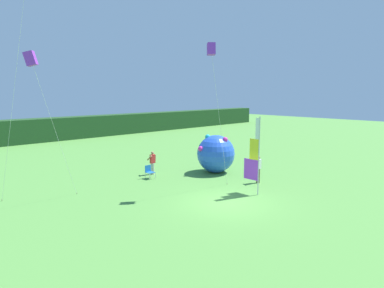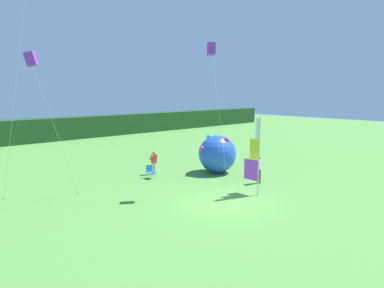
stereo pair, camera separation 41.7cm
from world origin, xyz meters
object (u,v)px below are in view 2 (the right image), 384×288
Objects in this scene: kite_purple_box_1 at (211,50)px; kite_purple_box_2 at (31,60)px; banner_flag at (255,158)px; folding_chair at (150,171)px; person_mid_field at (259,169)px; inflatable_balloon at (217,154)px; person_near_banner at (154,162)px.

kite_purple_box_2 is at bearing 154.54° from kite_purple_box_1.
banner_flag reaches higher than folding_chair.
inflatable_balloon is at bearing 87.12° from person_mid_field.
person_near_banner is at bearing 88.58° from kite_purple_box_1.
kite_purple_box_2 reaches higher than folding_chair.
person_near_banner is at bearing 144.11° from inflatable_balloon.
kite_purple_box_2 reaches higher than inflatable_balloon.
folding_chair is at bearing 127.15° from person_mid_field.
inflatable_balloon is at bearing 64.91° from banner_flag.
inflatable_balloon is at bearing -22.79° from folding_chair.
person_mid_field is at bearing -12.58° from kite_purple_box_1.
kite_purple_box_1 is (-3.61, 0.81, 7.10)m from person_mid_field.
banner_flag reaches higher than person_mid_field.
banner_flag is at bearing -115.09° from inflatable_balloon.
person_near_banner is at bearing 118.22° from person_mid_field.
banner_flag is at bearing -72.66° from folding_chair.
person_mid_field is 8.00m from kite_purple_box_1.
person_mid_field is 3.85m from inflatable_balloon.
kite_purple_box_2 is (-11.81, 4.71, 6.32)m from person_mid_field.
person_mid_field is 0.23× the size of kite_purple_box_2.
folding_chair is 0.12× the size of kite_purple_box_2.
kite_purple_box_2 is (-8.20, 3.90, -0.78)m from kite_purple_box_1.
person_mid_field is 0.21× the size of kite_purple_box_1.
kite_purple_box_1 reaches higher than banner_flag.
kite_purple_box_1 reaches higher than person_near_banner.
kite_purple_box_1 is at bearing -81.66° from folding_chair.
folding_chair is at bearing 107.34° from banner_flag.
kite_purple_box_1 is (-0.14, -5.66, 7.16)m from person_near_banner.
folding_chair is 9.01m from kite_purple_box_1.
inflatable_balloon is 8.25m from kite_purple_box_1.
kite_purple_box_2 is (-9.65, 5.93, 5.13)m from banner_flag.
kite_purple_box_1 is 9.11m from kite_purple_box_2.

